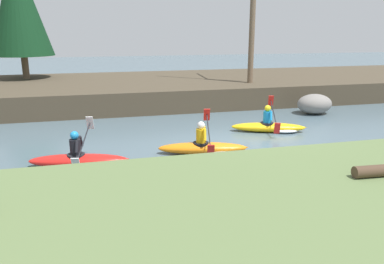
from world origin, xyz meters
TOP-DOWN VIEW (x-y plane):
  - ground_plane at (0.00, 0.00)m, footprint 90.00×90.00m
  - riverbank_near at (0.00, -5.78)m, footprint 44.00×5.62m
  - riverbank_far at (0.00, 9.33)m, footprint 44.00×8.66m
  - conifer_tree_mid_left at (-8.31, 11.54)m, footprint 3.27×3.27m
  - bare_tree_mid_upstream at (3.13, 6.91)m, footprint 4.05×4.00m
  - kayaker_lead at (1.67, 1.26)m, footprint 2.75×2.02m
  - kayaker_middle at (-1.37, -0.58)m, footprint 2.79×2.05m
  - kayaker_trailing at (-5.00, -0.81)m, footprint 2.79×2.06m
  - boulder_midstream at (4.92, 3.67)m, footprint 1.58×1.23m

SIDE VIEW (x-z plane):
  - ground_plane at x=0.00m, z-range 0.00..0.00m
  - kayaker_lead at x=1.67m, z-range -0.40..0.80m
  - kayaker_middle at x=-1.37m, z-range -0.40..0.80m
  - kayaker_trailing at x=-5.00m, z-range -0.40..0.80m
  - riverbank_near at x=0.00m, z-range 0.00..0.84m
  - boulder_midstream at x=4.92m, z-range 0.00..0.89m
  - riverbank_far at x=0.00m, z-range 0.00..1.05m
  - bare_tree_mid_upstream at x=3.13m, z-range 0.83..8.21m
  - conifer_tree_mid_left at x=-8.31m, z-range 1.66..8.43m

